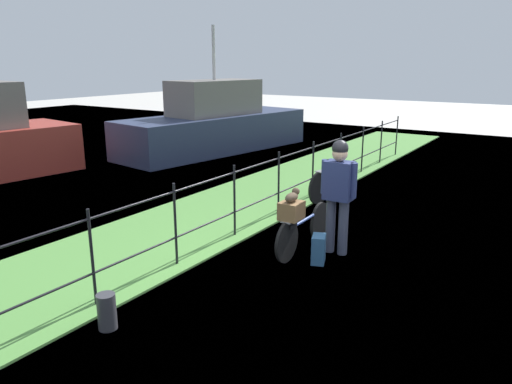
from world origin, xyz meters
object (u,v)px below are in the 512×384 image
Objects in this scene: backpack_on_paving at (318,249)px; bicycle_parked at (333,182)px; cyclist_person at (338,187)px; mooring_bollard at (107,311)px; moored_boat_mid at (215,125)px; bicycle_main at (304,230)px; wooden_crate at (291,211)px; terrier_dog at (292,196)px.

bicycle_parked is at bearing -179.38° from backpack_on_paving.
cyclist_person reaches higher than mooring_bollard.
backpack_on_paving is at bearing 173.28° from cyclist_person.
mooring_bollard is 5.91m from bicycle_parked.
moored_boat_mid is (9.06, 5.54, 0.61)m from mooring_bollard.
cyclist_person reaches higher than backpack_on_paving.
bicycle_main is at bearing -147.28° from backpack_on_paving.
bicycle_parked is at bearing 25.49° from cyclist_person.
wooden_crate reaches higher than mooring_bollard.
cyclist_person is 4.21× the size of backpack_on_paving.
wooden_crate is 3.34m from bicycle_parked.
moored_boat_mid is at bearing 31.42° from mooring_bollard.
terrier_dog is 0.05× the size of moored_boat_mid.
bicycle_main is 0.50m from backpack_on_paving.
mooring_bollard is at bearing 165.24° from wooden_crate.
cyclist_person is at bearing -37.53° from wooden_crate.
terrier_dog is at bearing 0.70° from wooden_crate.
bicycle_parked is (5.91, 0.10, 0.15)m from mooring_bollard.
moored_boat_mid is at bearing 46.30° from bicycle_main.
terrier_dog reaches higher than bicycle_main.
mooring_bollard is 10.64m from moored_boat_mid.
bicycle_parked reaches higher than backpack_on_paving.
terrier_dog is 0.19× the size of bicycle_parked.
bicycle_main is at bearing 111.76° from cyclist_person.
terrier_dog reaches higher than backpack_on_paving.
cyclist_person is at bearing -38.78° from terrier_dog.
wooden_crate is (-0.40, -0.00, 0.41)m from bicycle_main.
wooden_crate is at bearing -179.30° from bicycle_main.
terrier_dog is at bearing -98.86° from backpack_on_paving.
backpack_on_paving is at bearing -126.77° from bicycle_main.
backpack_on_paving is at bearing -158.87° from bicycle_parked.
bicycle_main is 0.83m from cyclist_person.
wooden_crate is 0.19× the size of cyclist_person.
cyclist_person is 1.03× the size of bicycle_parked.
cyclist_person is 4.26× the size of mooring_bollard.
mooring_bollard is (-2.70, 0.71, -0.53)m from wooden_crate.
backpack_on_paving is at bearing -74.87° from wooden_crate.
bicycle_main is at bearing 0.70° from wooden_crate.
mooring_bollard is (-2.72, 0.71, -0.73)m from terrier_dog.
backpack_on_paving is (0.10, -0.39, -0.53)m from wooden_crate.
wooden_crate is 2.84m from mooring_bollard.
cyclist_person is 0.25× the size of moored_boat_mid.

